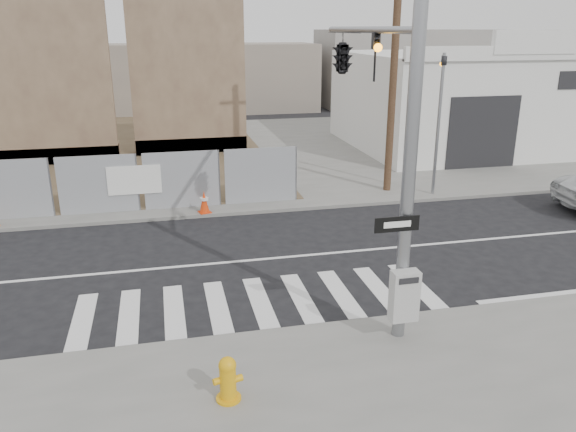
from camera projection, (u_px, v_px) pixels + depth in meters
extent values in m
plane|color=black|center=(244.00, 261.00, 15.60)|extent=(100.00, 100.00, 0.00)
cube|color=slate|center=(203.00, 154.00, 28.51)|extent=(50.00, 20.00, 0.12)
cylinder|color=gray|center=(409.00, 170.00, 10.54)|extent=(0.26, 0.26, 7.00)
cylinder|color=gray|center=(367.00, 30.00, 12.14)|extent=(0.14, 5.20, 0.14)
cube|color=#B2B2AF|center=(404.00, 296.00, 11.06)|extent=(0.55, 0.30, 1.05)
cube|color=black|center=(397.00, 224.00, 10.66)|extent=(0.90, 0.03, 0.30)
cube|color=silver|center=(397.00, 224.00, 10.64)|extent=(0.55, 0.01, 0.12)
imported|color=black|center=(375.00, 57.00, 11.76)|extent=(0.16, 0.20, 1.00)
imported|color=black|center=(343.00, 53.00, 13.80)|extent=(0.53, 2.48, 1.00)
cylinder|color=gray|center=(438.00, 126.00, 20.67)|extent=(0.12, 0.12, 5.20)
imported|color=black|center=(444.00, 56.00, 19.87)|extent=(0.16, 0.20, 1.00)
cube|color=brown|center=(41.00, 76.00, 24.81)|extent=(6.00, 0.50, 8.00)
cube|color=brown|center=(53.00, 154.00, 26.33)|extent=(6.00, 1.30, 0.80)
cube|color=brown|center=(188.00, 72.00, 27.11)|extent=(5.50, 0.50, 8.00)
cube|color=brown|center=(192.00, 144.00, 28.63)|extent=(5.50, 1.30, 0.80)
cube|color=silver|center=(467.00, 100.00, 29.77)|extent=(12.00, 10.00, 4.80)
cube|color=silver|center=(533.00, 53.00, 24.32)|extent=(12.00, 0.30, 0.60)
cube|color=silver|center=(535.00, 42.00, 24.13)|extent=(4.00, 0.30, 1.00)
cube|color=black|center=(483.00, 133.00, 24.96)|extent=(3.40, 0.06, 3.20)
cylinder|color=brown|center=(394.00, 58.00, 20.42)|extent=(0.28, 0.28, 10.00)
cylinder|color=#DC9C0C|center=(229.00, 398.00, 9.61)|extent=(0.53, 0.53, 0.04)
cylinder|color=#DC9C0C|center=(228.00, 383.00, 9.51)|extent=(0.34, 0.34, 0.65)
sphere|color=#DC9C0C|center=(227.00, 365.00, 9.40)|extent=(0.30, 0.30, 0.30)
cylinder|color=#DC9C0C|center=(218.00, 381.00, 9.45)|extent=(0.18, 0.15, 0.12)
cylinder|color=#DC9C0C|center=(238.00, 378.00, 9.53)|extent=(0.18, 0.15, 0.12)
cube|color=red|center=(205.00, 212.00, 19.30)|extent=(0.48, 0.48, 0.03)
cone|color=red|center=(204.00, 202.00, 19.19)|extent=(0.42, 0.42, 0.76)
cylinder|color=silver|center=(204.00, 199.00, 19.15)|extent=(0.29, 0.29, 0.09)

